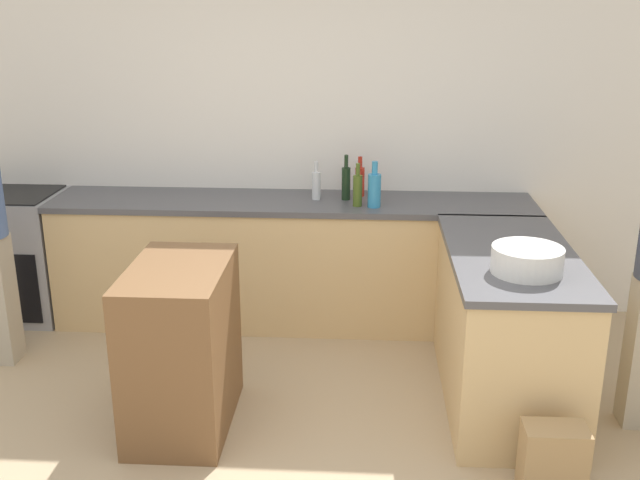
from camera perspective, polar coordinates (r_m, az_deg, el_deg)
wall_back at (r=5.38m, az=-1.86°, el=8.61°), size 8.00×0.06×2.70m
counter_back at (r=5.29m, az=-2.10°, el=-1.63°), size 3.32×0.63×0.90m
counter_peninsula at (r=4.41m, az=13.98°, el=-6.39°), size 0.69×1.45×0.90m
range_oven at (r=5.84m, az=-22.42°, el=-1.06°), size 0.74×0.61×0.91m
island_table at (r=4.10m, az=-10.50°, el=-8.03°), size 0.50×0.82×0.91m
mixing_bowl at (r=3.92m, az=15.50°, el=-1.48°), size 0.36×0.36×0.14m
vinegar_bottle_clear at (r=5.14m, az=-0.29°, el=4.25°), size 0.06×0.06×0.26m
hot_sauce_bottle at (r=5.24m, az=3.05°, el=4.56°), size 0.07×0.07×0.28m
wine_bottle_dark at (r=5.13m, az=1.99°, el=4.44°), size 0.06×0.06×0.31m
dish_soap_bottle at (r=4.96m, az=4.16°, el=3.90°), size 0.09×0.09×0.31m
olive_oil_bottle at (r=4.98m, az=2.88°, el=3.89°), size 0.06×0.06×0.29m
paper_bag at (r=3.79m, az=17.31°, el=-15.79°), size 0.29×0.18×0.36m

